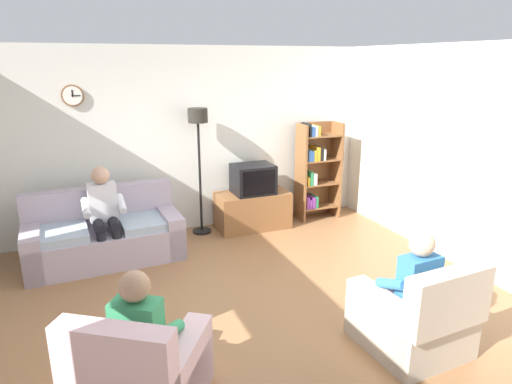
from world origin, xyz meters
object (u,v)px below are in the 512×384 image
Objects in this scene: tv_stand at (253,210)px; armchair_near_bookshelf at (414,319)px; couch at (105,237)px; floor_lamp at (198,137)px; person_in_left_armchair at (144,331)px; person_on_couch at (104,211)px; person_in_right_armchair at (410,283)px; bookshelf at (315,169)px; armchair_near_window at (142,375)px; tv at (253,179)px.

armchair_near_bookshelf is at bearing -86.35° from tv_stand.
couch is 1.05× the size of floor_lamp.
couch is 1.73× the size of person_in_left_armchair.
person_on_couch reaches higher than tv_stand.
armchair_near_bookshelf is (1.00, -3.46, -1.16)m from floor_lamp.
tv_stand is 3.29m from person_in_right_armchair.
bookshelf is at bearing 7.49° from couch.
person_in_right_armchair is at bearing -49.64° from person_on_couch.
couch is at bearing 102.33° from person_on_couch.
floor_lamp reaches higher than person_on_couch.
person_in_left_armchair is (0.09, -2.66, -0.09)m from person_on_couch.
tv is at bearing 56.20° from armchair_near_window.
person_in_left_armchair reaches higher than armchair_near_window.
couch is at bearing -171.21° from tv.
person_in_left_armchair is at bearing 176.61° from person_in_right_armchair.
person_in_left_armchair reaches higher than armchair_near_bookshelf.
person_in_left_armchair is at bearing -134.91° from bookshelf.
armchair_near_bookshelf is at bearing -86.35° from person_in_right_armchair.
bookshelf is 0.85× the size of floor_lamp.
person_on_couch is 3.67m from person_in_right_armchair.
tv reaches higher than couch.
floor_lamp is (-0.78, 0.12, 0.67)m from tv.
armchair_near_window is (-3.24, -3.28, -0.52)m from bookshelf.
tv_stand is at bearing 93.65° from armchair_near_bookshelf.
tv is 0.32× the size of floor_lamp.
couch is 3.23× the size of tv.
person_in_right_armchair is at bearing -86.35° from tv_stand.
couch is 1.24× the size of bookshelf.
floor_lamp is (-1.90, 0.03, 0.64)m from bookshelf.
armchair_near_window is 0.95× the size of person_on_couch.
tv_stand is 0.50m from tv.
bookshelf reaches higher than armchair_near_window.
floor_lamp is at bearing 106.11° from armchair_near_bookshelf.
tv_stand is 0.89× the size of person_on_couch.
person_in_right_armchair is (0.21, -3.27, 0.32)m from tv_stand.
couch is at bearing 92.26° from person_in_left_armchair.
armchair_near_bookshelf is at bearing -86.32° from tv.
person_on_couch is at bearing 130.36° from person_in_right_armchair.
armchair_near_bookshelf is (0.21, -3.33, -0.49)m from tv.
couch is at bearing -170.58° from tv_stand.
bookshelf reaches higher than armchair_near_bookshelf.
armchair_near_window is 1.27× the size of armchair_near_bookshelf.
tv is at bearing 93.68° from person_in_right_armchair.
floor_lamp reaches higher than person_in_right_armchair.
tv_stand is 1.41m from floor_lamp.
person_in_left_armchair reaches higher than tv.
armchair_near_bookshelf is 3.76m from person_on_couch.
tv is 3.86m from armchair_near_window.
person_in_right_armchair is (-0.01, 0.09, 0.32)m from armchair_near_bookshelf.
armchair_near_window is at bearing -89.25° from person_on_couch.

